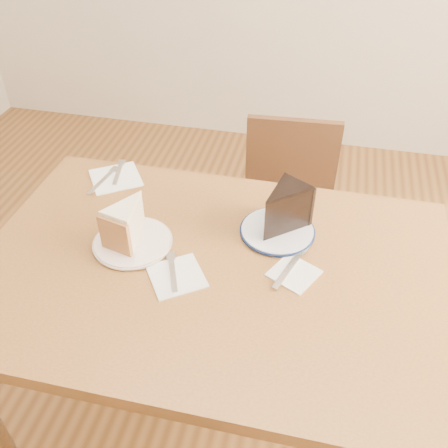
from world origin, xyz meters
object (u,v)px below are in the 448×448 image
table (213,292)px  chair_far (285,221)px  carrot_cake (130,222)px  plate_navy (277,231)px  chocolate_cake (281,212)px  plate_cream (133,242)px

table → chair_far: bearing=77.5°
chair_far → carrot_cake: carrot_cake is taller
plate_navy → chocolate_cake: size_ratio=1.43×
table → carrot_cake: 0.29m
table → chocolate_cake: (0.15, 0.17, 0.17)m
carrot_cake → chocolate_cake: chocolate_cake is taller
chair_far → chocolate_cake: bearing=88.3°
plate_navy → chair_far: bearing=91.4°
carrot_cake → chocolate_cake: (0.38, 0.12, 0.01)m
chair_far → plate_cream: bearing=53.9°
table → chair_far: (0.13, 0.59, -0.20)m
plate_navy → chocolate_cake: bearing=20.9°
chair_far → carrot_cake: (-0.36, -0.54, 0.36)m
plate_navy → chocolate_cake: 0.06m
chair_far → carrot_cake: bearing=52.5°
plate_cream → plate_navy: bearing=19.8°
table → plate_cream: (-0.22, 0.03, 0.10)m
table → plate_navy: size_ratio=6.15×
chair_far → plate_navy: (0.01, -0.43, 0.31)m
plate_navy → plate_cream: bearing=-160.2°
plate_cream → chocolate_cake: (0.37, 0.13, 0.06)m
table → chocolate_cake: 0.28m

